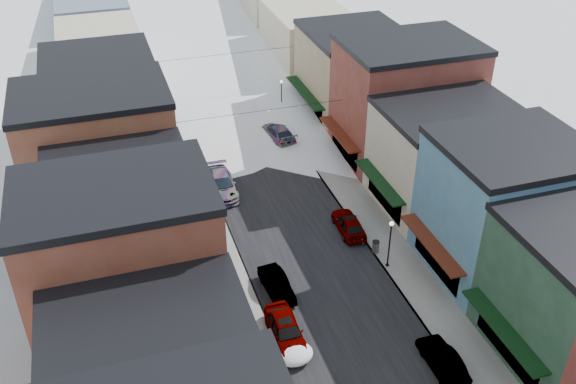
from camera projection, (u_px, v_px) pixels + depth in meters
road at (215, 90)px, 77.16m from camera, size 10.00×160.00×0.01m
sidewalk_left at (160, 96)px, 75.43m from camera, size 3.20×160.00×0.15m
sidewalk_right at (268, 82)px, 78.82m from camera, size 3.20×160.00×0.15m
curb_left at (173, 94)px, 75.83m from camera, size 0.10×160.00×0.15m
curb_right at (255, 84)px, 78.42m from camera, size 0.10×160.00×0.15m
bldg_l_brick_near at (126, 274)px, 38.60m from camera, size 12.30×8.20×12.50m
bldg_l_grayblue at (124, 219)px, 46.49m from camera, size 11.30×9.20×9.00m
bldg_l_brick_far at (99, 152)px, 52.91m from camera, size 13.30×9.20×11.00m
bldg_l_tan at (104, 106)px, 61.45m from camera, size 11.30×11.20×10.00m
bldg_r_blue at (504, 207)px, 46.45m from camera, size 11.30×9.20×10.50m
bldg_r_cream at (446, 157)px, 54.20m from camera, size 12.30×9.20×9.00m
bldg_r_brick_far at (405, 100)px, 60.87m from camera, size 13.30×9.20×11.50m
bldg_r_tan at (354, 73)px, 69.17m from camera, size 11.30×11.20×9.50m
distant_blocks at (180, 4)px, 93.45m from camera, size 34.00×55.00×8.00m
overhead_cables at (238, 80)px, 63.80m from camera, size 16.40×15.04×0.04m
car_silver_sedan at (286, 330)px, 42.13m from camera, size 2.07×5.02×1.70m
car_dark_hatch at (277, 285)px, 46.16m from camera, size 1.83×4.39×1.41m
car_silver_wagon at (221, 184)px, 57.46m from camera, size 2.63×5.93×1.69m
car_green_sedan at (443, 360)px, 40.08m from camera, size 1.60×4.49×1.48m
car_gray_suv at (349, 224)px, 52.43m from camera, size 2.05×4.64×1.55m
car_black_sedan at (278, 133)px, 66.00m from camera, size 2.94×5.73×1.59m
car_lane_silver at (217, 103)px, 72.41m from camera, size 1.67×4.10×1.39m
car_lane_white at (208, 52)px, 85.86m from camera, size 2.70×5.49×1.50m
trash_can at (376, 246)px, 50.07m from camera, size 0.57×0.57×0.97m
streetlamp_near at (390, 238)px, 47.48m from camera, size 0.34×0.34×4.09m
streetlamp_far at (281, 93)px, 69.99m from camera, size 0.33×0.33×3.93m
snow_pile_mid at (294, 353)px, 40.94m from camera, size 2.41×2.68×1.02m
snow_pile_far at (218, 179)px, 58.89m from camera, size 2.20×2.55×0.93m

